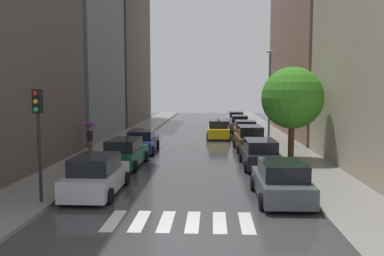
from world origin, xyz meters
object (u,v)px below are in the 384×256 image
at_px(parked_car_left_nearest, 97,176).
at_px(taxi_midroad, 219,130).
at_px(pedestrian_foreground, 90,131).
at_px(lamp_post_right, 270,90).
at_px(parked_car_right_fourth, 245,130).
at_px(parked_car_right_fifth, 240,124).
at_px(parked_car_left_third, 142,141).
at_px(parked_car_right_third, 249,139).
at_px(parked_car_right_sixth, 236,119).
at_px(street_tree_right, 292,98).
at_px(parked_car_right_nearest, 282,182).
at_px(traffic_light_left_corner, 38,120).
at_px(parked_car_right_second, 260,154).
at_px(parked_car_left_second, 125,153).

bearing_deg(parked_car_left_nearest, taxi_midroad, -15.93).
height_order(pedestrian_foreground, lamp_post_right, lamp_post_right).
distance_m(parked_car_right_fourth, parked_car_right_fifth, 5.90).
xyz_separation_m(parked_car_left_nearest, parked_car_left_third, (-0.05, 11.22, -0.05)).
bearing_deg(taxi_midroad, parked_car_right_third, -161.89).
xyz_separation_m(parked_car_right_sixth, street_tree_right, (2.00, -23.50, 3.11)).
height_order(parked_car_right_nearest, traffic_light_left_corner, traffic_light_left_corner).
bearing_deg(traffic_light_left_corner, parked_car_right_second, 40.74).
xyz_separation_m(parked_car_right_fourth, pedestrian_foreground, (-11.14, -9.02, 0.87)).
distance_m(parked_car_right_second, pedestrian_foreground, 11.61).
relative_size(parked_car_right_nearest, traffic_light_left_corner, 1.00).
distance_m(parked_car_right_fourth, taxi_midroad, 2.35).
height_order(street_tree_right, traffic_light_left_corner, street_tree_right).
relative_size(parked_car_right_sixth, pedestrian_foreground, 2.31).
bearing_deg(parked_car_right_second, parked_car_right_sixth, -1.26).
xyz_separation_m(parked_car_left_third, parked_car_right_second, (7.64, -5.02, 0.01)).
distance_m(parked_car_left_third, parked_car_right_third, 7.66).
relative_size(parked_car_left_third, pedestrian_foreground, 2.44).
height_order(parked_car_left_nearest, parked_car_right_sixth, parked_car_left_nearest).
xyz_separation_m(parked_car_left_nearest, lamp_post_right, (9.35, 15.31, 3.54)).
relative_size(parked_car_right_third, taxi_midroad, 1.09).
xyz_separation_m(parked_car_right_third, lamp_post_right, (1.80, 3.10, 3.49)).
relative_size(parked_car_left_third, lamp_post_right, 0.65).
xyz_separation_m(parked_car_left_second, street_tree_right, (9.77, 1.87, 3.12)).
distance_m(parked_car_left_third, taxi_midroad, 9.53).
bearing_deg(parked_car_right_third, parked_car_left_third, 95.65).
xyz_separation_m(parked_car_right_second, street_tree_right, (2.06, 1.65, 3.13)).
bearing_deg(parked_car_left_second, parked_car_left_third, 0.91).
height_order(parked_car_right_fourth, pedestrian_foreground, pedestrian_foreground).
bearing_deg(parked_car_right_fourth, pedestrian_foreground, 129.58).
distance_m(parked_car_left_second, taxi_midroad, 14.18).
bearing_deg(parked_car_left_third, parked_car_right_fifth, -31.13).
relative_size(parked_car_left_nearest, parked_car_right_nearest, 1.05).
height_order(parked_car_left_second, parked_car_right_second, parked_car_left_second).
relative_size(taxi_midroad, pedestrian_foreground, 2.27).
bearing_deg(traffic_light_left_corner, taxi_midroad, 71.18).
xyz_separation_m(parked_car_left_second, pedestrian_foreground, (-3.24, 3.98, 0.86)).
relative_size(parked_car_right_second, parked_car_right_fifth, 1.07).
relative_size(parked_car_left_nearest, traffic_light_left_corner, 1.05).
bearing_deg(lamp_post_right, parked_car_left_nearest, -121.41).
xyz_separation_m(parked_car_right_third, traffic_light_left_corner, (-9.20, -13.98, 2.45)).
bearing_deg(taxi_midroad, street_tree_right, -158.50).
relative_size(parked_car_left_third, parked_car_right_fifth, 1.10).
relative_size(parked_car_right_fourth, pedestrian_foreground, 2.21).
relative_size(parked_car_right_second, lamp_post_right, 0.63).
bearing_deg(lamp_post_right, parked_car_right_nearest, -96.05).
bearing_deg(parked_car_right_fourth, parked_car_left_third, 135.28).
bearing_deg(parked_car_right_fifth, parked_car_right_third, -178.42).
height_order(parked_car_right_second, street_tree_right, street_tree_right).
relative_size(parked_car_left_third, parked_car_right_second, 1.03).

